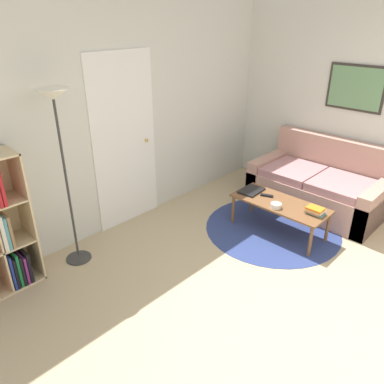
{
  "coord_description": "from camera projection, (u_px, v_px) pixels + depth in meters",
  "views": [
    {
      "loc": [
        -2.45,
        -0.63,
        2.37
      ],
      "look_at": [
        -0.18,
        1.54,
        0.85
      ],
      "focal_mm": 35.0,
      "sensor_mm": 36.0,
      "label": 1
    }
  ],
  "objects": [
    {
      "name": "floor_lamp",
      "position": [
        57.0,
        120.0,
        3.32
      ],
      "size": [
        0.3,
        0.3,
        1.77
      ],
      "color": "#333333",
      "rests_on": "ground_plane"
    },
    {
      "name": "wall_back",
      "position": [
        121.0,
        118.0,
        4.21
      ],
      "size": [
        7.73,
        0.11,
        2.6
      ],
      "color": "silver",
      "rests_on": "ground_plane"
    },
    {
      "name": "wall_right",
      "position": [
        336.0,
        102.0,
        4.87
      ],
      "size": [
        0.08,
        5.8,
        2.6
      ],
      "color": "silver",
      "rests_on": "ground_plane"
    },
    {
      "name": "coffee_table",
      "position": [
        280.0,
        205.0,
        4.32
      ],
      "size": [
        0.48,
        1.11,
        0.39
      ],
      "color": "brown",
      "rests_on": "ground_plane"
    },
    {
      "name": "ground_plane",
      "position": [
        345.0,
        337.0,
        3.02
      ],
      "size": [
        14.0,
        14.0,
        0.0
      ],
      "primitive_type": "plane",
      "color": "tan"
    },
    {
      "name": "laptop",
      "position": [
        251.0,
        191.0,
        4.56
      ],
      "size": [
        0.32,
        0.24,
        0.02
      ],
      "color": "black",
      "rests_on": "coffee_table"
    },
    {
      "name": "book_stack_on_table",
      "position": [
        315.0,
        211.0,
        4.04
      ],
      "size": [
        0.15,
        0.19,
        0.08
      ],
      "color": "teal",
      "rests_on": "coffee_table"
    },
    {
      "name": "rug",
      "position": [
        272.0,
        228.0,
        4.52
      ],
      "size": [
        1.6,
        1.6,
        0.01
      ],
      "color": "navy",
      "rests_on": "ground_plane"
    },
    {
      "name": "couch",
      "position": [
        320.0,
        186.0,
        4.95
      ],
      "size": [
        0.91,
        1.64,
        0.88
      ],
      "color": "tan",
      "rests_on": "ground_plane"
    },
    {
      "name": "bowl",
      "position": [
        276.0,
        206.0,
        4.17
      ],
      "size": [
        0.12,
        0.12,
        0.05
      ],
      "color": "silver",
      "rests_on": "coffee_table"
    },
    {
      "name": "remote",
      "position": [
        267.0,
        195.0,
        4.44
      ],
      "size": [
        0.09,
        0.15,
        0.02
      ],
      "color": "black",
      "rests_on": "coffee_table"
    }
  ]
}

